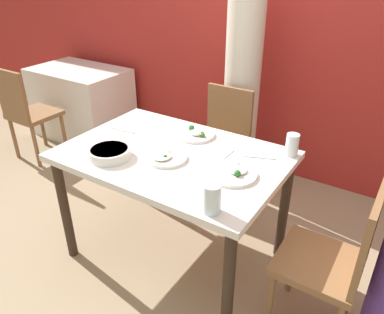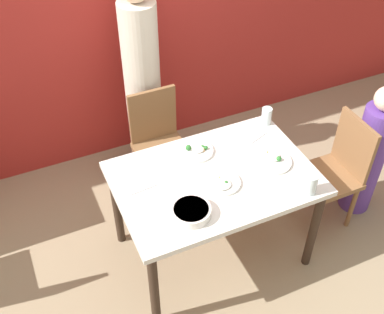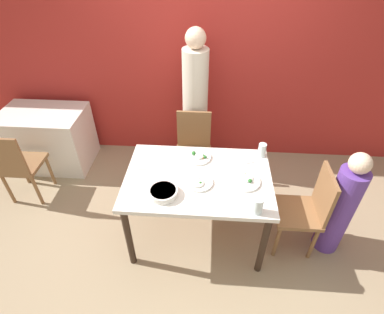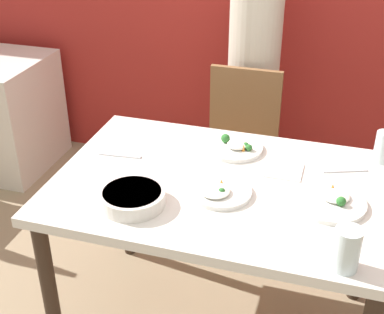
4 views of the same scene
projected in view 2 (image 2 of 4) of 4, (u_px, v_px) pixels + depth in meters
ground_plane at (211, 250)px, 3.61m from camera, size 10.00×10.00×0.00m
wall_back at (133, 2)px, 3.70m from camera, size 10.00×0.06×2.70m
dining_table at (214, 186)px, 3.16m from camera, size 1.29×0.87×0.77m
chair_adult_spot at (159, 142)px, 3.78m from camera, size 0.40×0.40×0.91m
chair_child_spot at (336, 170)px, 3.55m from camera, size 0.40×0.40×0.91m
person_adult at (143, 87)px, 3.77m from camera, size 0.28×0.28×1.73m
person_child at (369, 155)px, 3.61m from camera, size 0.24×0.24×1.13m
bowl_curry at (191, 211)px, 2.83m from camera, size 0.24×0.24×0.05m
plate_rice_adult at (196, 150)px, 3.26m from camera, size 0.24×0.24×0.06m
plate_rice_child at (272, 161)px, 3.19m from camera, size 0.26×0.26×0.05m
plate_noodles at (222, 183)px, 3.03m from camera, size 0.23×0.23×0.04m
glass_water_tall at (266, 116)px, 3.46m from camera, size 0.07×0.07×0.13m
glass_water_short at (310, 184)px, 2.94m from camera, size 0.08×0.08×0.14m
napkin_folded at (233, 153)px, 3.26m from camera, size 0.14×0.14×0.01m
fork_steel at (144, 189)px, 3.00m from camera, size 0.18×0.04×0.01m
spoon_steel at (258, 138)px, 3.38m from camera, size 0.17×0.08×0.01m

